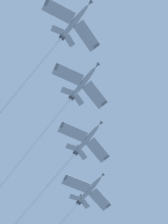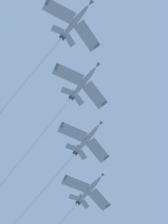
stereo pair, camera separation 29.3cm
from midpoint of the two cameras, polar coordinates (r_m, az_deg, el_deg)
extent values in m
ellipsoid|color=gray|center=(107.86, -1.36, 13.78)|extent=(7.92, 10.80, 4.64)
cone|color=#595E60|center=(108.44, 1.00, 16.48)|extent=(2.03, 2.22, 1.60)
ellipsoid|color=black|center=(108.59, -0.68, 14.65)|extent=(2.46, 3.00, 1.64)
cube|color=gray|center=(108.72, 0.51, 11.66)|extent=(9.66, 6.33, 1.19)
cube|color=#595E60|center=(109.77, 2.00, 10.18)|extent=(1.25, 1.90, 0.61)
cube|color=gray|center=(106.96, -3.85, 15.25)|extent=(8.67, 9.01, 1.19)
cube|color=#595E60|center=(106.66, -5.72, 16.52)|extent=(1.77, 1.71, 0.61)
cube|color=gray|center=(108.09, -2.17, 10.97)|extent=(3.94, 2.68, 0.65)
cube|color=gray|center=(107.33, -4.05, 12.50)|extent=(3.63, 3.92, 0.65)
cube|color=#595E60|center=(109.07, -3.14, 11.89)|extent=(1.85, 2.67, 3.36)
cylinder|color=#38383D|center=(107.66, -3.19, 11.25)|extent=(1.32, 1.43, 1.05)
cylinder|color=#38383D|center=(107.51, -3.56, 11.55)|extent=(1.32, 1.43, 1.05)
cylinder|color=white|center=(109.95, -11.01, 2.00)|extent=(25.00, 37.11, 13.40)
ellipsoid|color=gray|center=(110.89, -0.04, 4.54)|extent=(8.20, 10.67, 4.49)
cone|color=#595E60|center=(110.60, 2.14, 7.24)|extent=(2.05, 2.21, 1.58)
ellipsoid|color=black|center=(111.33, 0.59, 5.45)|extent=(2.51, 2.98, 1.61)
cube|color=gray|center=(112.42, 1.78, 2.63)|extent=(9.67, 6.55, 1.15)
cube|color=#595E60|center=(113.93, 3.22, 1.33)|extent=(1.29, 1.90, 0.59)
cube|color=gray|center=(109.52, -2.42, 5.82)|extent=(8.54, 9.12, 1.15)
cube|color=#595E60|center=(108.79, -4.21, 6.98)|extent=(1.80, 1.68, 0.59)
cube|color=gray|center=(112.01, -0.74, 1.87)|extent=(3.97, 2.77, 0.63)
cube|color=gray|center=(110.76, -2.56, 3.22)|extent=(3.58, 3.95, 0.63)
cube|color=#595E60|center=(112.68, -1.68, 2.80)|extent=(1.91, 2.60, 3.34)
cylinder|color=#38383D|center=(111.49, -1.71, 2.07)|extent=(1.33, 1.42, 1.04)
cylinder|color=#38383D|center=(111.24, -2.07, 2.34)|extent=(1.33, 1.42, 1.04)
cylinder|color=white|center=(116.72, -9.19, -6.89)|extent=(26.95, 37.68, 13.20)
ellipsoid|color=gray|center=(117.13, 0.54, -4.24)|extent=(8.07, 10.76, 4.40)
cone|color=#595E60|center=(116.07, 2.66, -1.76)|extent=(2.04, 2.21, 1.57)
ellipsoid|color=black|center=(117.30, 1.15, -3.36)|extent=(2.48, 2.99, 1.59)
cube|color=gray|center=(119.27, 2.23, -5.93)|extent=(9.67, 6.45, 1.12)
cube|color=#595E60|center=(121.18, 3.57, -7.05)|extent=(1.27, 1.90, 0.58)
cube|color=gray|center=(115.31, -1.68, -3.11)|extent=(8.62, 9.07, 1.12)
cube|color=#595E60|center=(114.18, -3.35, -2.06)|extent=(1.79, 1.70, 0.58)
cube|color=gray|center=(119.03, -0.17, -6.64)|extent=(3.96, 2.72, 0.62)
cube|color=gray|center=(117.34, -1.86, -5.45)|extent=(3.61, 3.94, 0.62)
cube|color=#595E60|center=(119.38, -1.05, -5.71)|extent=(1.87, 2.61, 3.32)
cylinder|color=#38383D|center=(118.42, -1.08, -6.47)|extent=(1.32, 1.42, 1.03)
cylinder|color=#38383D|center=(118.09, -1.42, -6.24)|extent=(1.32, 1.42, 1.03)
cylinder|color=white|center=(125.13, -7.76, -13.69)|extent=(24.34, 35.02, 11.89)
ellipsoid|color=gray|center=(124.77, 0.96, -11.94)|extent=(8.13, 10.75, 4.24)
cone|color=#595E60|center=(122.96, 2.98, -9.71)|extent=(2.04, 2.20, 1.55)
ellipsoid|color=black|center=(124.68, 1.54, -11.11)|extent=(2.49, 2.98, 1.56)
cube|color=gray|center=(127.37, 2.57, -13.37)|extent=(9.67, 6.49, 1.07)
cube|color=#595E60|center=(129.58, 3.86, -14.29)|extent=(1.28, 1.91, 0.55)
cube|color=gray|center=(122.65, -1.17, -11.01)|extent=(8.60, 9.10, 1.07)
cube|color=#595E60|center=(121.21, -2.77, -10.11)|extent=(1.80, 1.70, 0.55)
cube|color=gray|center=(127.35, 0.27, -14.04)|extent=(3.96, 2.74, 0.59)
cube|color=gray|center=(125.34, -1.34, -13.05)|extent=(3.60, 3.94, 0.59)
cube|color=#595E60|center=(127.43, -0.57, -13.15)|extent=(1.86, 2.58, 3.30)
cylinder|color=#38383D|center=(126.71, -0.60, -13.92)|extent=(1.32, 1.41, 1.02)
cylinder|color=#38383D|center=(126.31, -0.92, -13.73)|extent=(1.32, 1.41, 1.02)
camera|label=1|loc=(0.15, 90.07, 0.13)|focal=59.17mm
camera|label=2|loc=(0.15, -89.93, -0.13)|focal=59.17mm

